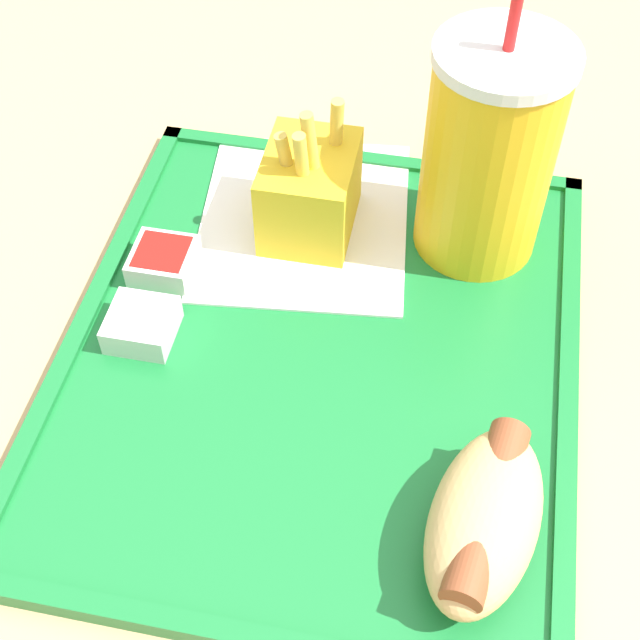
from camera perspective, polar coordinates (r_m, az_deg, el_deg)
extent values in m
cube|color=tan|center=(0.89, 2.45, -17.59)|extent=(1.25, 1.14, 0.72)
cube|color=#197233|center=(0.58, 0.00, -2.22)|extent=(0.39, 0.33, 0.01)
cube|color=#197233|center=(0.61, -14.63, 0.53)|extent=(0.39, 0.01, 0.00)
cube|color=#197233|center=(0.57, 15.62, -4.13)|extent=(0.39, 0.01, 0.00)
cube|color=#197233|center=(0.70, 3.04, 10.26)|extent=(0.01, 0.33, 0.00)
cube|color=#197233|center=(0.48, -4.62, -19.45)|extent=(0.01, 0.33, 0.00)
cube|color=white|center=(0.65, -1.02, 6.47)|extent=(0.19, 0.17, 0.00)
cylinder|color=gold|center=(0.60, 10.69, 10.12)|extent=(0.09, 0.09, 0.15)
cylinder|color=silver|center=(0.55, 11.89, 16.25)|extent=(0.09, 0.09, 0.01)
cylinder|color=red|center=(0.54, 12.27, 18.12)|extent=(0.01, 0.01, 0.03)
ellipsoid|color=#DBB270|center=(0.49, 10.47, -12.46)|extent=(0.12, 0.08, 0.05)
cylinder|color=brown|center=(0.48, 10.66, -11.87)|extent=(0.11, 0.04, 0.02)
cube|color=gold|center=(0.62, -0.67, 8.13)|extent=(0.08, 0.06, 0.06)
cylinder|color=#E5C14C|center=(0.61, 1.02, 11.38)|extent=(0.02, 0.01, 0.07)
cylinder|color=#E5C14C|center=(0.60, -2.01, 9.47)|extent=(0.01, 0.02, 0.06)
cylinder|color=#E5C14C|center=(0.59, -0.48, 10.07)|extent=(0.02, 0.02, 0.08)
cylinder|color=#E5C14C|center=(0.59, -1.12, 9.49)|extent=(0.02, 0.02, 0.06)
cube|color=silver|center=(0.58, -11.46, -0.59)|extent=(0.04, 0.04, 0.02)
cube|color=white|center=(0.57, -11.60, -0.01)|extent=(0.03, 0.03, 0.00)
cube|color=silver|center=(0.62, -9.97, 3.69)|extent=(0.04, 0.04, 0.02)
cube|color=#B21914|center=(0.61, -10.09, 4.28)|extent=(0.03, 0.03, 0.00)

